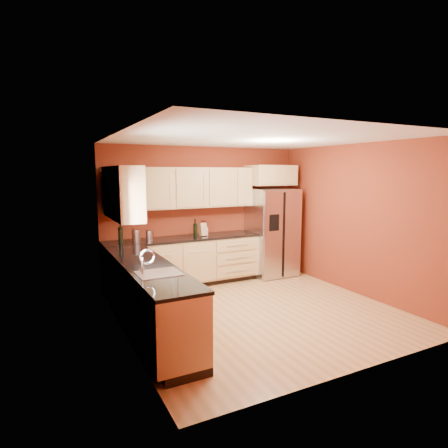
# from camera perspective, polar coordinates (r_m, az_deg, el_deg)

# --- Properties ---
(floor) EXTENTS (4.00, 4.00, 0.00)m
(floor) POSITION_cam_1_polar(r_m,az_deg,el_deg) (5.94, 5.03, -12.98)
(floor) COLOR #AF8043
(floor) RESTS_ON ground
(ceiling) EXTENTS (4.00, 4.00, 0.00)m
(ceiling) POSITION_cam_1_polar(r_m,az_deg,el_deg) (5.57, 5.37, 12.87)
(ceiling) COLOR white
(ceiling) RESTS_ON wall_back
(wall_back) EXTENTS (4.00, 0.04, 2.60)m
(wall_back) POSITION_cam_1_polar(r_m,az_deg,el_deg) (7.37, -3.07, 1.56)
(wall_back) COLOR maroon
(wall_back) RESTS_ON floor
(wall_front) EXTENTS (4.00, 0.04, 2.60)m
(wall_front) POSITION_cam_1_polar(r_m,az_deg,el_deg) (4.08, 20.27, -4.14)
(wall_front) COLOR maroon
(wall_front) RESTS_ON floor
(wall_left) EXTENTS (0.04, 4.00, 2.60)m
(wall_left) POSITION_cam_1_polar(r_m,az_deg,el_deg) (4.87, -15.22, -2.02)
(wall_left) COLOR maroon
(wall_left) RESTS_ON floor
(wall_right) EXTENTS (0.04, 4.00, 2.60)m
(wall_right) POSITION_cam_1_polar(r_m,az_deg,el_deg) (6.87, 19.49, 0.65)
(wall_right) COLOR maroon
(wall_right) RESTS_ON floor
(base_cabinets_back) EXTENTS (2.90, 0.60, 0.88)m
(base_cabinets_back) POSITION_cam_1_polar(r_m,az_deg,el_deg) (7.04, -6.14, -5.89)
(base_cabinets_back) COLOR tan
(base_cabinets_back) RESTS_ON floor
(base_cabinets_left) EXTENTS (0.60, 2.80, 0.88)m
(base_cabinets_left) POSITION_cam_1_polar(r_m,az_deg,el_deg) (5.15, -11.53, -11.26)
(base_cabinets_left) COLOR tan
(base_cabinets_left) RESTS_ON floor
(countertop_back) EXTENTS (2.90, 0.62, 0.04)m
(countertop_back) POSITION_cam_1_polar(r_m,az_deg,el_deg) (6.93, -6.17, -2.21)
(countertop_back) COLOR black
(countertop_back) RESTS_ON base_cabinets_back
(countertop_left) EXTENTS (0.62, 2.80, 0.04)m
(countertop_left) POSITION_cam_1_polar(r_m,az_deg,el_deg) (5.02, -11.57, -6.28)
(countertop_left) COLOR black
(countertop_left) RESTS_ON base_cabinets_left
(upper_cabinets_back) EXTENTS (2.30, 0.33, 0.75)m
(upper_cabinets_back) POSITION_cam_1_polar(r_m,az_deg,el_deg) (7.08, -4.42, 5.55)
(upper_cabinets_back) COLOR tan
(upper_cabinets_back) RESTS_ON wall_back
(upper_cabinets_left) EXTENTS (0.33, 1.35, 0.75)m
(upper_cabinets_left) POSITION_cam_1_polar(r_m,az_deg,el_deg) (5.55, -15.27, 4.63)
(upper_cabinets_left) COLOR tan
(upper_cabinets_left) RESTS_ON wall_left
(corner_upper_cabinet) EXTENTS (0.67, 0.67, 0.75)m
(corner_upper_cabinet) POSITION_cam_1_polar(r_m,az_deg,el_deg) (6.51, -15.54, 5.08)
(corner_upper_cabinet) COLOR tan
(corner_upper_cabinet) RESTS_ON wall_back
(over_fridge_cabinet) EXTENTS (0.92, 0.60, 0.40)m
(over_fridge_cabinet) POSITION_cam_1_polar(r_m,az_deg,el_deg) (7.71, 7.11, 7.39)
(over_fridge_cabinet) COLOR tan
(over_fridge_cabinet) RESTS_ON wall_back
(refrigerator) EXTENTS (0.90, 0.75, 1.78)m
(refrigerator) POSITION_cam_1_polar(r_m,az_deg,el_deg) (7.75, 7.27, -1.23)
(refrigerator) COLOR #BBBBC0
(refrigerator) RESTS_ON floor
(window) EXTENTS (0.03, 0.90, 1.00)m
(window) POSITION_cam_1_polar(r_m,az_deg,el_deg) (4.35, -13.75, 0.20)
(window) COLOR white
(window) RESTS_ON wall_left
(sink_faucet) EXTENTS (0.50, 0.42, 0.30)m
(sink_faucet) POSITION_cam_1_polar(r_m,az_deg,el_deg) (4.51, -9.94, -5.63)
(sink_faucet) COLOR silver
(sink_faucet) RESTS_ON countertop_left
(canister_left) EXTENTS (0.17, 0.17, 0.22)m
(canister_left) POSITION_cam_1_polar(r_m,az_deg,el_deg) (6.58, -13.24, -1.80)
(canister_left) COLOR #BBBBC0
(canister_left) RESTS_ON countertop_back
(canister_right) EXTENTS (0.13, 0.13, 0.19)m
(canister_right) POSITION_cam_1_polar(r_m,az_deg,el_deg) (6.68, -11.33, -1.73)
(canister_right) COLOR #BBBBC0
(canister_right) RESTS_ON countertop_back
(wine_bottle_a) EXTENTS (0.11, 0.11, 0.36)m
(wine_bottle_a) POSITION_cam_1_polar(r_m,az_deg,el_deg) (6.60, -15.49, -1.20)
(wine_bottle_a) COLOR black
(wine_bottle_a) RESTS_ON countertop_back
(wine_bottle_b) EXTENTS (0.09, 0.09, 0.33)m
(wine_bottle_b) POSITION_cam_1_polar(r_m,az_deg,el_deg) (6.99, -4.40, -0.55)
(wine_bottle_b) COLOR black
(wine_bottle_b) RESTS_ON countertop_back
(knife_block) EXTENTS (0.13, 0.12, 0.24)m
(knife_block) POSITION_cam_1_polar(r_m,az_deg,el_deg) (7.07, -3.24, -0.83)
(knife_block) COLOR #A67951
(knife_block) RESTS_ON countertop_back
(soap_dispenser) EXTENTS (0.07, 0.07, 0.18)m
(soap_dispenser) POSITION_cam_1_polar(r_m,az_deg,el_deg) (7.13, -2.70, -0.99)
(soap_dispenser) COLOR white
(soap_dispenser) RESTS_ON countertop_back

